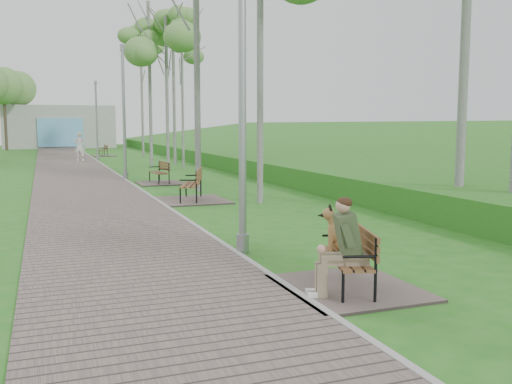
% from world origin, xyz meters
% --- Properties ---
extents(ground, '(120.00, 120.00, 0.00)m').
position_xyz_m(ground, '(0.00, 0.00, 0.00)').
color(ground, '#226E18').
rests_on(ground, ground).
extents(walkway, '(3.50, 67.00, 0.04)m').
position_xyz_m(walkway, '(-1.75, 21.50, 0.02)').
color(walkway, '#61524E').
rests_on(walkway, ground).
extents(kerb, '(0.10, 67.00, 0.05)m').
position_xyz_m(kerb, '(0.00, 21.50, 0.03)').
color(kerb, '#999993').
rests_on(kerb, ground).
extents(embankment, '(14.00, 70.00, 1.60)m').
position_xyz_m(embankment, '(12.00, 20.00, 0.00)').
color(embankment, '#438230').
rests_on(embankment, ground).
extents(building_north, '(10.00, 5.20, 4.00)m').
position_xyz_m(building_north, '(-1.50, 50.97, 1.99)').
color(building_north, '#9E9E99').
rests_on(building_north, ground).
extents(bench_main, '(1.76, 1.95, 1.53)m').
position_xyz_m(bench_main, '(0.68, -0.42, 0.43)').
color(bench_main, '#61524E').
rests_on(bench_main, ground).
extents(bench_second, '(1.96, 2.18, 1.20)m').
position_xyz_m(bench_second, '(0.95, 9.25, 0.23)').
color(bench_second, '#61524E').
rests_on(bench_second, ground).
extents(bench_third, '(1.69, 1.88, 1.04)m').
position_xyz_m(bench_third, '(1.03, 14.54, 0.19)').
color(bench_third, '#61524E').
rests_on(bench_third, ground).
extents(bench_far, '(1.58, 1.75, 0.97)m').
position_xyz_m(bench_far, '(0.94, 34.84, 0.18)').
color(bench_far, '#61524E').
rests_on(bench_far, ground).
extents(lamp_post_near, '(0.22, 0.22, 5.82)m').
position_xyz_m(lamp_post_near, '(0.14, 2.27, 2.72)').
color(lamp_post_near, '#919498').
rests_on(lamp_post_near, ground).
extents(lamp_post_second, '(0.21, 0.21, 5.47)m').
position_xyz_m(lamp_post_second, '(0.06, 16.77, 2.55)').
color(lamp_post_second, '#919498').
rests_on(lamp_post_second, ground).
extents(lamp_post_third, '(0.19, 0.19, 4.96)m').
position_xyz_m(lamp_post_third, '(0.16, 30.31, 2.32)').
color(lamp_post_third, '#919498').
rests_on(lamp_post_third, ground).
extents(pedestrian_near, '(0.76, 0.62, 1.81)m').
position_xyz_m(pedestrian_near, '(-0.99, 29.07, 0.90)').
color(pedestrian_near, white).
rests_on(pedestrian_near, ground).
extents(birch_mid_b, '(2.27, 2.27, 8.15)m').
position_xyz_m(birch_mid_b, '(3.61, 21.42, 6.40)').
color(birch_mid_b, silver).
rests_on(birch_mid_b, ground).
extents(birch_mid_c, '(2.60, 2.60, 7.74)m').
position_xyz_m(birch_mid_c, '(2.70, 20.84, 6.08)').
color(birch_mid_c, silver).
rests_on(birch_mid_c, ground).
extents(birch_far_a, '(2.26, 2.26, 8.71)m').
position_xyz_m(birch_far_a, '(3.84, 24.45, 6.84)').
color(birch_far_a, silver).
rests_on(birch_far_a, ground).
extents(birch_far_b, '(2.30, 2.30, 8.88)m').
position_xyz_m(birch_far_b, '(2.27, 23.04, 6.97)').
color(birch_far_b, silver).
rests_on(birch_far_b, ground).
extents(birch_far_c, '(2.46, 2.46, 8.96)m').
position_xyz_m(birch_far_c, '(3.38, 32.44, 7.04)').
color(birch_far_c, silver).
rests_on(birch_far_c, ground).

